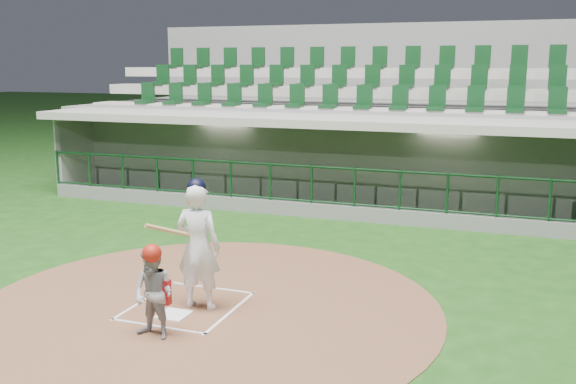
# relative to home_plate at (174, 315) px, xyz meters

# --- Properties ---
(ground) EXTENTS (120.00, 120.00, 0.00)m
(ground) POSITION_rel_home_plate_xyz_m (0.00, 0.70, -0.02)
(ground) COLOR #174012
(ground) RESTS_ON ground
(dirt_circle) EXTENTS (7.20, 7.20, 0.01)m
(dirt_circle) POSITION_rel_home_plate_xyz_m (0.30, 0.50, -0.02)
(dirt_circle) COLOR brown
(dirt_circle) RESTS_ON ground
(home_plate) EXTENTS (0.43, 0.43, 0.02)m
(home_plate) POSITION_rel_home_plate_xyz_m (0.00, 0.00, 0.00)
(home_plate) COLOR white
(home_plate) RESTS_ON dirt_circle
(batter_box_chalk) EXTENTS (1.55, 1.80, 0.01)m
(batter_box_chalk) POSITION_rel_home_plate_xyz_m (0.00, 0.40, -0.00)
(batter_box_chalk) COLOR white
(batter_box_chalk) RESTS_ON ground
(dugout_structure) EXTENTS (16.40, 3.70, 3.00)m
(dugout_structure) POSITION_rel_home_plate_xyz_m (0.09, 8.54, 0.93)
(dugout_structure) COLOR gray
(dugout_structure) RESTS_ON ground
(seating_deck) EXTENTS (17.00, 6.72, 5.15)m
(seating_deck) POSITION_rel_home_plate_xyz_m (0.00, 11.61, 1.40)
(seating_deck) COLOR slate
(seating_deck) RESTS_ON ground
(batter) EXTENTS (0.90, 0.89, 2.02)m
(batter) POSITION_rel_home_plate_xyz_m (0.22, 0.41, 0.99)
(batter) COLOR white
(batter) RESTS_ON dirt_circle
(catcher) EXTENTS (0.65, 0.54, 1.32)m
(catcher) POSITION_rel_home_plate_xyz_m (0.16, -0.76, 0.64)
(catcher) COLOR #94949A
(catcher) RESTS_ON dirt_circle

